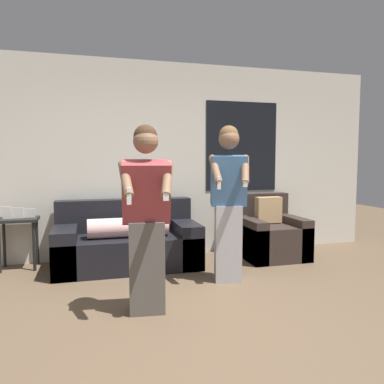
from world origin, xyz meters
name	(u,v)px	position (x,y,z in m)	size (l,w,h in m)	color
ground_plane	(219,338)	(0.00, 0.00, 0.00)	(14.00, 14.00, 0.00)	brown
wall_back	(159,160)	(0.02, 2.62, 1.35)	(6.58, 0.07, 2.70)	beige
couch	(127,243)	(-0.48, 2.14, 0.30)	(1.77, 0.88, 0.83)	black
armchair	(269,235)	(1.48, 2.13, 0.31)	(0.82, 0.89, 0.86)	#332823
side_table	(18,227)	(-1.79, 2.38, 0.53)	(0.47, 0.36, 0.79)	black
person_left	(146,219)	(-0.46, 0.63, 0.84)	(0.47, 0.54, 1.65)	#56514C
person_right	(228,202)	(0.55, 1.26, 0.89)	(0.47, 0.54, 1.72)	#B2B2B7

